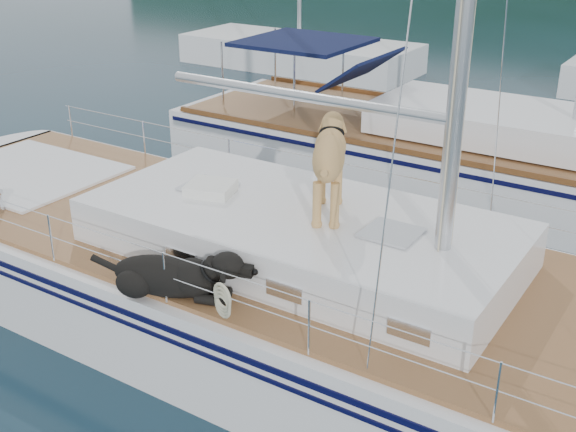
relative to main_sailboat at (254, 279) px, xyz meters
The scene contains 4 objects.
ground 0.69m from the main_sailboat, behind, with size 120.00×120.00×0.00m, color black.
main_sailboat is the anchor object (origin of this frame).
neighbor_sailboat 6.25m from the main_sailboat, 88.24° to the left, with size 11.00×3.50×13.30m.
bg_boat_west 16.18m from the main_sailboat, 120.04° to the left, with size 8.00×3.00×11.65m.
Camera 1 is at (4.98, -6.71, 5.22)m, focal length 45.00 mm.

